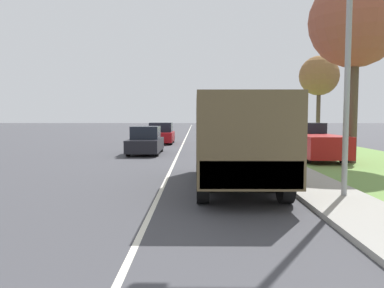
# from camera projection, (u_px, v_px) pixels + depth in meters

# --- Properties ---
(ground_plane) EXTENTS (180.00, 180.00, 0.00)m
(ground_plane) POSITION_uv_depth(u_px,v_px,m) (186.00, 138.00, 37.97)
(ground_plane) COLOR #424247
(lane_centre_stripe) EXTENTS (0.12, 120.00, 0.00)m
(lane_centre_stripe) POSITION_uv_depth(u_px,v_px,m) (186.00, 138.00, 37.97)
(lane_centre_stripe) COLOR silver
(lane_centre_stripe) RESTS_ON ground
(sidewalk_right) EXTENTS (1.80, 120.00, 0.12)m
(sidewalk_right) POSITION_uv_depth(u_px,v_px,m) (230.00, 137.00, 37.92)
(sidewalk_right) COLOR #9E9B93
(sidewalk_right) RESTS_ON ground
(grass_strip_right) EXTENTS (7.00, 120.00, 0.02)m
(grass_strip_right) POSITION_uv_depth(u_px,v_px,m) (273.00, 138.00, 37.88)
(grass_strip_right) COLOR #6B9347
(grass_strip_right) RESTS_ON ground
(military_truck) EXTENTS (2.31, 6.76, 2.67)m
(military_truck) POSITION_uv_depth(u_px,v_px,m) (235.00, 137.00, 11.09)
(military_truck) COLOR #474C38
(military_truck) RESTS_ON ground
(car_nearest_ahead) EXTENTS (1.73, 4.09, 1.57)m
(car_nearest_ahead) POSITION_uv_depth(u_px,v_px,m) (146.00, 142.00, 21.22)
(car_nearest_ahead) COLOR black
(car_nearest_ahead) RESTS_ON ground
(car_second_ahead) EXTENTS (1.95, 3.99, 1.65)m
(car_second_ahead) POSITION_uv_depth(u_px,v_px,m) (161.00, 134.00, 29.41)
(car_second_ahead) COLOR maroon
(car_second_ahead) RESTS_ON ground
(pickup_truck) EXTENTS (1.91, 5.66, 1.77)m
(pickup_truck) POSITION_uv_depth(u_px,v_px,m) (311.00, 142.00, 18.83)
(pickup_truck) COLOR maroon
(pickup_truck) RESTS_ON grass_strip_right
(lamp_post) EXTENTS (1.69, 0.24, 7.19)m
(lamp_post) POSITION_uv_depth(u_px,v_px,m) (341.00, 24.00, 9.18)
(lamp_post) COLOR gray
(lamp_post) RESTS_ON sidewalk_right
(tree_mid_right) EXTENTS (4.09, 4.09, 8.37)m
(tree_mid_right) POSITION_uv_depth(u_px,v_px,m) (356.00, 22.00, 16.53)
(tree_mid_right) COLOR #4C3D2D
(tree_mid_right) RESTS_ON grass_strip_right
(tree_far_right) EXTENTS (3.04, 3.04, 6.79)m
(tree_far_right) POSITION_uv_depth(u_px,v_px,m) (319.00, 76.00, 28.91)
(tree_far_right) COLOR #4C3D2D
(tree_far_right) RESTS_ON grass_strip_right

